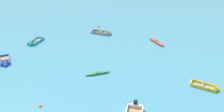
% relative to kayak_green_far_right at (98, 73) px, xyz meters
% --- Properties ---
extents(kayak_green_far_right, '(2.73, 1.79, 0.27)m').
position_rel_kayak_green_far_right_xyz_m(kayak_green_far_right, '(0.00, 0.00, 0.00)').
color(kayak_green_far_right, '#288C3D').
rests_on(kayak_green_far_right, ground_plane).
extents(kayak_red_near_camera, '(2.71, 3.35, 0.36)m').
position_rel_kayak_green_far_right_xyz_m(kayak_red_near_camera, '(6.31, 10.74, 0.04)').
color(kayak_red_near_camera, red).
rests_on(kayak_red_near_camera, ground_plane).
extents(rowboat_yellow_midfield_right, '(2.96, 1.72, 0.87)m').
position_rel_kayak_green_far_right_xyz_m(rowboat_yellow_midfield_right, '(11.88, -0.44, 0.02)').
color(rowboat_yellow_midfield_right, gray).
rests_on(rowboat_yellow_midfield_right, ground_plane).
extents(rowboat_blue_cluster_inner, '(2.88, 3.26, 1.01)m').
position_rel_kayak_green_far_right_xyz_m(rowboat_blue_cluster_inner, '(-11.67, -0.05, 0.02)').
color(rowboat_blue_cluster_inner, '#99754C').
rests_on(rowboat_blue_cluster_inner, ground_plane).
extents(rowboat_grey_near_left, '(3.92, 1.90, 1.07)m').
position_rel_kayak_green_far_right_xyz_m(rowboat_grey_near_left, '(-1.99, 12.65, 0.05)').
color(rowboat_grey_near_left, '#4C4C51').
rests_on(rowboat_grey_near_left, ground_plane).
extents(rowboat_turquoise_back_row_center, '(1.36, 3.30, 1.08)m').
position_rel_kayak_green_far_right_xyz_m(rowboat_turquoise_back_row_center, '(-11.74, 6.27, 0.03)').
color(rowboat_turquoise_back_row_center, gray).
rests_on(rowboat_turquoise_back_row_center, ground_plane).
extents(mooring_buoy_central, '(0.45, 0.45, 0.45)m').
position_rel_kayak_green_far_right_xyz_m(mooring_buoy_central, '(-4.29, 16.26, -0.13)').
color(mooring_buoy_central, red).
rests_on(mooring_buoy_central, ground_plane).
extents(mooring_buoy_between_boats_left, '(0.33, 0.33, 0.33)m').
position_rel_kayak_green_far_right_xyz_m(mooring_buoy_between_boats_left, '(-3.53, -6.35, -0.13)').
color(mooring_buoy_between_boats_left, orange).
rests_on(mooring_buoy_between_boats_left, ground_plane).
extents(mooring_buoy_midfield, '(0.41, 0.41, 0.41)m').
position_rel_kayak_green_far_right_xyz_m(mooring_buoy_midfield, '(-18.22, 22.73, -0.13)').
color(mooring_buoy_midfield, yellow).
rests_on(mooring_buoy_midfield, ground_plane).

